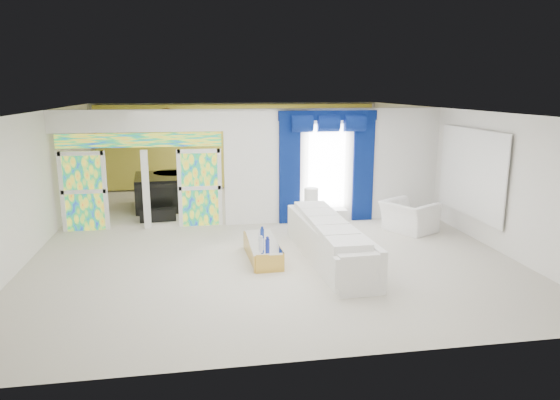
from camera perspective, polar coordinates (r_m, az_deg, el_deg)
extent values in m
plane|color=#B7AF9E|center=(12.47, -2.27, -3.80)|extent=(12.00, 12.00, 0.00)
cube|color=white|center=(13.52, 6.23, 3.94)|extent=(5.70, 0.18, 3.00)
cube|color=white|center=(12.97, -15.70, 8.63)|extent=(4.30, 0.18, 0.55)
cube|color=#994C3F|center=(13.41, -21.32, 0.90)|extent=(0.95, 0.04, 2.00)
cube|color=#994C3F|center=(13.11, -9.06, 1.37)|extent=(0.95, 0.04, 2.00)
cube|color=#994C3F|center=(13.00, -15.58, 6.55)|extent=(4.00, 0.05, 0.35)
cube|color=white|center=(13.37, 5.30, 3.65)|extent=(1.00, 0.02, 2.30)
cube|color=#030A42|center=(13.13, 1.10, 3.32)|extent=(0.55, 0.10, 2.80)
cube|color=#030A42|center=(13.64, 9.41, 3.49)|extent=(0.55, 0.10, 2.80)
cube|color=#030A42|center=(13.20, 5.46, 9.51)|extent=(2.60, 0.12, 0.25)
cube|color=white|center=(12.77, 20.87, 2.91)|extent=(0.04, 2.70, 1.90)
cube|color=#AD9629|center=(17.94, -4.70, 6.10)|extent=(9.70, 0.12, 2.90)
cube|color=white|center=(10.52, 5.55, -4.84)|extent=(1.02, 3.97, 0.75)
cube|color=gold|center=(10.60, -2.00, -5.70)|extent=(0.65, 1.73, 0.38)
cube|color=white|center=(13.16, 4.79, -2.00)|extent=(1.27, 0.43, 0.42)
cylinder|color=silver|center=(12.98, 3.54, 0.08)|extent=(0.36, 0.36, 0.58)
imported|color=white|center=(12.95, 14.39, -1.83)|extent=(1.46, 1.52, 0.76)
cube|color=black|center=(15.48, -13.32, 0.95)|extent=(1.61, 2.03, 0.97)
cube|color=black|center=(13.99, -13.65, -1.66)|extent=(0.97, 0.44, 0.32)
cube|color=tan|center=(15.66, -20.10, 0.22)|extent=(0.54, 0.50, 0.73)
sphere|color=gold|center=(15.32, -12.68, 9.05)|extent=(0.60, 0.60, 0.60)
cylinder|color=navy|center=(10.07, -1.42, -5.00)|extent=(0.09, 0.09, 0.19)
cylinder|color=navy|center=(10.50, -2.03, -4.02)|extent=(0.08, 0.08, 0.28)
cylinder|color=silver|center=(10.29, -2.15, -4.77)|extent=(0.10, 0.10, 0.14)
cylinder|color=white|center=(10.79, -2.18, -4.02)|extent=(0.11, 0.11, 0.11)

